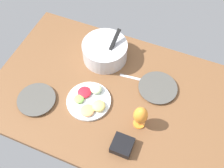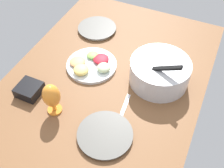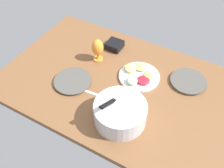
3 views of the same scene
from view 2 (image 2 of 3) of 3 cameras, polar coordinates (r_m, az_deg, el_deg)
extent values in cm
cube|color=brown|center=(149.18, -2.19, -0.90)|extent=(160.00, 104.00, 4.00)
cylinder|color=silver|center=(183.44, -3.11, 11.33)|extent=(22.94, 22.94, 1.27)
cylinder|color=#4E4C47|center=(182.83, -3.12, 11.58)|extent=(24.94, 24.94, 0.76)
cylinder|color=silver|center=(128.85, -1.46, -10.59)|extent=(23.92, 23.92, 1.22)
cylinder|color=#4E4C47|center=(128.01, -1.47, -10.36)|extent=(26.00, 26.00, 0.73)
cylinder|color=silver|center=(147.39, 9.85, 2.46)|extent=(31.67, 31.67, 13.43)
cylinder|color=white|center=(144.56, 10.05, 3.57)|extent=(28.50, 28.50, 2.42)
cube|color=black|center=(138.10, 9.56, 3.18)|extent=(3.97, 23.04, 12.95)
cylinder|color=silver|center=(157.73, -4.27, 3.96)|extent=(28.78, 28.78, 1.80)
ellipsoid|color=#F9E072|center=(151.69, -6.43, 2.95)|extent=(8.50, 8.50, 3.65)
ellipsoid|color=beige|center=(151.88, -1.71, 3.41)|extent=(7.44, 7.44, 3.78)
ellipsoid|color=red|center=(157.94, -2.30, 5.19)|extent=(8.97, 8.97, 2.35)
ellipsoid|color=#8CC659|center=(160.70, -4.04, 5.99)|extent=(6.67, 6.67, 2.27)
ellipsoid|color=#F2A566|center=(157.49, -7.19, 4.61)|extent=(8.97, 8.97, 2.31)
cylinder|color=orange|center=(139.99, -11.77, -5.22)|extent=(7.30, 7.30, 1.00)
cylinder|color=orange|center=(138.12, -11.92, -4.63)|extent=(2.00, 2.00, 3.76)
ellipsoid|color=orange|center=(131.56, -12.49, -2.39)|extent=(8.62, 8.62, 13.28)
cube|color=black|center=(148.68, -16.81, -1.10)|extent=(11.92, 11.92, 5.39)
cube|color=tan|center=(147.43, -16.95, -0.67)|extent=(9.78, 9.78, 1.72)
cube|color=silver|center=(138.16, 2.54, -4.93)|extent=(18.09, 3.62, 0.60)
camera|label=1|loc=(1.46, -69.91, 44.12)|focal=43.01mm
camera|label=3|loc=(1.57, 64.72, 35.27)|focal=41.14mm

